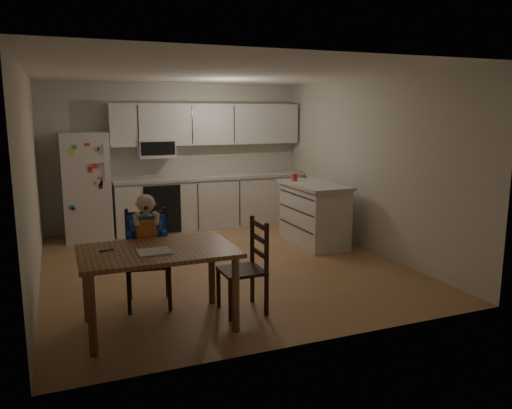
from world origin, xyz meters
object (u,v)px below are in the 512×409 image
at_px(red_cup, 295,177).
at_px(chair_booster, 147,238).
at_px(kitchen_island, 314,214).
at_px(chair_side, 250,260).
at_px(dining_table, 158,260).
at_px(refrigerator, 86,186).

distance_m(red_cup, chair_booster, 3.29).
relative_size(kitchen_island, chair_side, 1.34).
height_order(kitchen_island, chair_booster, chair_booster).
bearing_deg(chair_side, chair_booster, -121.59).
bearing_deg(dining_table, red_cup, 43.58).
height_order(refrigerator, dining_table, refrigerator).
bearing_deg(red_cup, dining_table, -136.42).
height_order(kitchen_island, chair_side, chair_side).
bearing_deg(dining_table, kitchen_island, 37.30).
distance_m(kitchen_island, dining_table, 3.53).
relative_size(red_cup, chair_side, 0.12).
bearing_deg(chair_booster, dining_table, -82.00).
xyz_separation_m(kitchen_island, dining_table, (-2.80, -2.14, 0.19)).
bearing_deg(kitchen_island, chair_side, -131.72).
relative_size(kitchen_island, chair_booster, 1.07).
height_order(chair_booster, chair_side, chair_booster).
xyz_separation_m(kitchen_island, chair_side, (-1.86, -2.09, 0.06)).
xyz_separation_m(red_cup, chair_booster, (-2.66, -1.92, -0.28)).
relative_size(refrigerator, chair_booster, 1.43).
bearing_deg(chair_side, red_cup, 144.96).
distance_m(dining_table, chair_booster, 0.62).
height_order(refrigerator, chair_booster, refrigerator).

